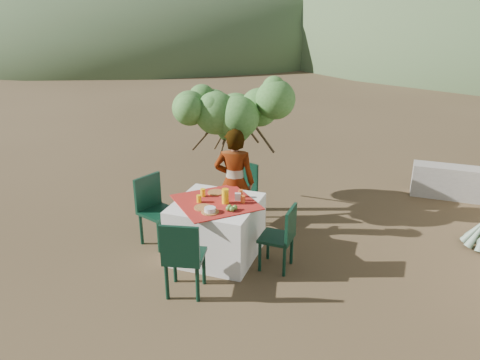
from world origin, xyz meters
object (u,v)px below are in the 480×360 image
chair_right (282,235)px  shrub_tree (239,119)px  table (216,229)px  chair_near (183,255)px  chair_left (154,207)px  person (234,183)px  juice_pitcher (225,196)px  chair_far (241,191)px

chair_right → shrub_tree: shrub_tree is taller
table → shrub_tree: bearing=98.1°
chair_near → chair_right: bearing=-146.2°
shrub_tree → table: bearing=-81.9°
chair_left → chair_right: 1.81m
table → shrub_tree: 1.83m
chair_right → person: person is taller
table → chair_right: size_ratio=1.55×
table → juice_pitcher: size_ratio=6.82×
shrub_tree → juice_pitcher: size_ratio=9.72×
chair_right → juice_pitcher: (-0.75, 0.04, 0.39)m
chair_near → chair_left: (-0.92, 1.02, 0.01)m
chair_near → person: person is taller
chair_near → chair_right: (0.89, 0.92, -0.05)m
chair_left → person: 1.14m
chair_left → chair_near: bearing=-118.5°
person → shrub_tree: shrub_tree is taller
table → chair_left: 0.94m
chair_right → shrub_tree: size_ratio=0.45×
chair_near → juice_pitcher: bearing=-110.2°
table → chair_near: 0.97m
chair_near → chair_right: chair_near is taller
person → juice_pitcher: bearing=87.3°
chair_near → shrub_tree: 2.60m
juice_pitcher → chair_near: bearing=-98.0°
person → shrub_tree: (-0.21, 0.79, 0.69)m
shrub_tree → chair_near: bearing=-85.2°
person → juice_pitcher: (0.13, -0.67, 0.09)m
chair_left → shrub_tree: (0.72, 1.39, 0.94)m
chair_near → juice_pitcher: size_ratio=4.86×
chair_left → person: bearing=-37.7°
chair_left → chair_right: bearing=-74.0°
shrub_tree → juice_pitcher: bearing=-77.0°
table → chair_far: 1.01m
chair_near → person: size_ratio=0.60×
chair_right → juice_pitcher: bearing=-90.3°
chair_near → shrub_tree: size_ratio=0.50×
chair_near → person: bearing=-102.5°
person → chair_right: bearing=127.7°
person → juice_pitcher: 0.69m
juice_pitcher → person: bearing=100.5°
chair_left → juice_pitcher: size_ratio=4.95×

